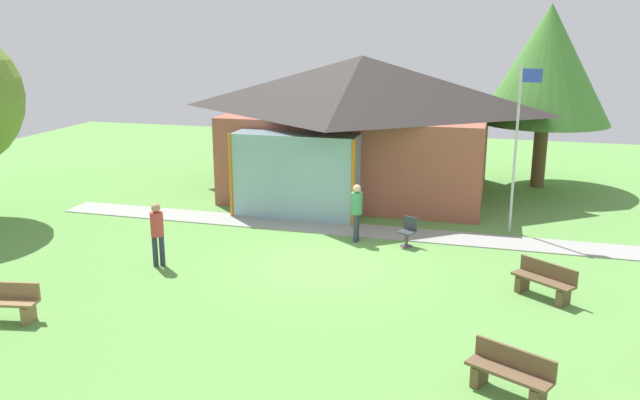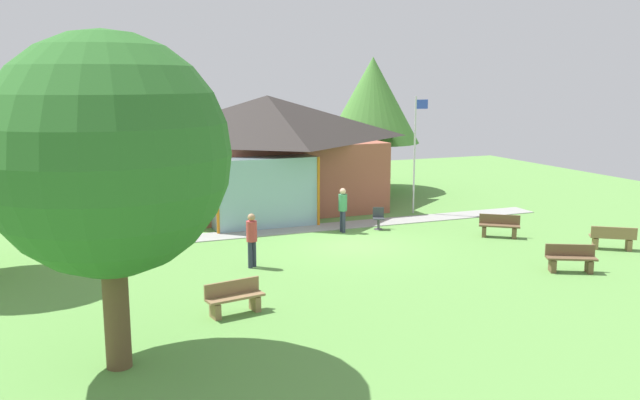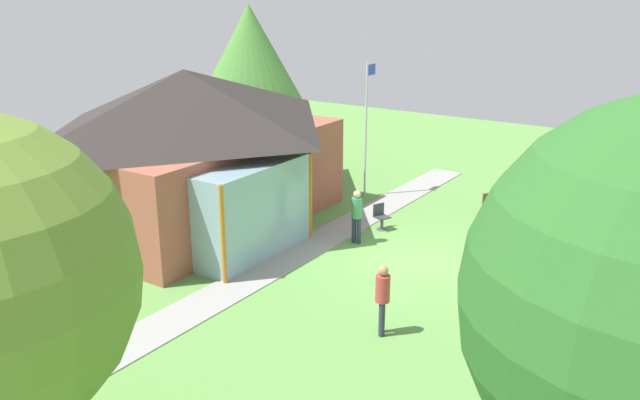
# 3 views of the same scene
# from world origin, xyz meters

# --- Properties ---
(ground_plane) EXTENTS (44.00, 44.00, 0.00)m
(ground_plane) POSITION_xyz_m (0.00, 0.00, 0.00)
(ground_plane) COLOR #609947
(pavilion) EXTENTS (10.22, 8.47, 5.17)m
(pavilion) POSITION_xyz_m (-0.74, 7.85, 2.69)
(pavilion) COLOR #A35642
(pavilion) RESTS_ON ground_plane
(footpath) EXTENTS (19.93, 1.48, 0.03)m
(footpath) POSITION_xyz_m (0.00, 3.02, 0.01)
(footpath) COLOR #999993
(footpath) RESTS_ON ground_plane
(flagpole) EXTENTS (0.64, 0.08, 5.17)m
(flagpole) POSITION_xyz_m (4.91, 4.23, 2.87)
(flagpole) COLOR silver
(flagpole) RESTS_ON ground_plane
(bench_lawn_far_right) EXTENTS (1.48, 1.22, 0.84)m
(bench_lawn_far_right) POSITION_xyz_m (8.10, -4.02, 0.40)
(bench_lawn_far_right) COLOR olive
(bench_lawn_far_right) RESTS_ON ground_plane
(bench_front_left) EXTENTS (1.55, 0.70, 0.84)m
(bench_front_left) POSITION_xyz_m (-5.81, -5.36, 0.40)
(bench_front_left) COLOR olive
(bench_front_left) RESTS_ON ground_plane
(bench_front_right) EXTENTS (1.53, 1.08, 0.84)m
(bench_front_right) POSITION_xyz_m (4.80, -5.61, 0.40)
(bench_front_right) COLOR brown
(bench_front_right) RESTS_ON ground_plane
(bench_mid_right) EXTENTS (1.47, 1.24, 0.84)m
(bench_mid_right) POSITION_xyz_m (5.61, -0.97, 0.40)
(bench_mid_right) COLOR brown
(bench_mid_right) RESTS_ON ground_plane
(patio_chair_lawn_spare) EXTENTS (0.58, 0.58, 0.86)m
(patio_chair_lawn_spare) POSITION_xyz_m (1.98, 1.95, 0.42)
(patio_chair_lawn_spare) COLOR #33383D
(patio_chair_lawn_spare) RESTS_ON ground_plane
(visitor_on_path) EXTENTS (0.34, 0.34, 1.74)m
(visitor_on_path) POSITION_xyz_m (0.44, 1.99, 1.02)
(visitor_on_path) COLOR #2D3347
(visitor_on_path) RESTS_ON ground_plane
(visitor_strolling_lawn) EXTENTS (0.34, 0.34, 1.74)m
(visitor_strolling_lawn) POSITION_xyz_m (-4.21, -1.45, 1.02)
(visitor_strolling_lawn) COLOR #2D3347
(visitor_strolling_lawn) RESTS_ON ground_plane
(tree_lawn_corner) EXTENTS (4.83, 4.83, 6.83)m
(tree_lawn_corner) POSITION_xyz_m (-8.83, -7.55, 4.39)
(tree_lawn_corner) COLOR brown
(tree_lawn_corner) RESTS_ON ground_plane
(tree_behind_pavilion_right) EXTENTS (5.00, 5.00, 7.06)m
(tree_behind_pavilion_right) POSITION_xyz_m (5.97, 10.65, 4.79)
(tree_behind_pavilion_right) COLOR brown
(tree_behind_pavilion_right) RESTS_ON ground_plane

